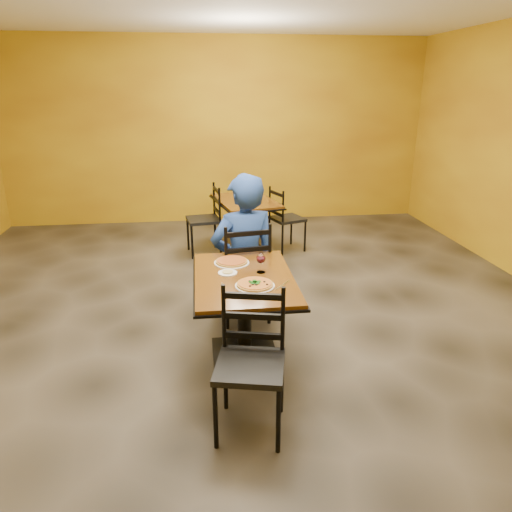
{
  "coord_description": "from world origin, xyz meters",
  "views": [
    {
      "loc": [
        -0.34,
        -4.04,
        2.21
      ],
      "look_at": [
        0.12,
        -0.3,
        0.85
      ],
      "focal_mm": 32.87,
      "sensor_mm": 36.0,
      "label": 1
    }
  ],
  "objects": [
    {
      "name": "pizza_main",
      "position": [
        0.06,
        -0.72,
        0.77
      ],
      "size": [
        0.28,
        0.28,
        0.02
      ],
      "primitive_type": "cylinder",
      "color": "#823209",
      "rests_on": "plate_main"
    },
    {
      "name": "wine_glass",
      "position": [
        0.15,
        -0.43,
        0.84
      ],
      "size": [
        0.08,
        0.08,
        0.18
      ],
      "primitive_type": null,
      "color": "white",
      "rests_on": "table_main"
    },
    {
      "name": "knife",
      "position": [
        0.29,
        -0.72,
        0.75
      ],
      "size": [
        0.14,
        0.17,
        0.0
      ],
      "primitive_type": "cube",
      "rotation": [
        0.0,
        0.0,
        -0.69
      ],
      "color": "silver",
      "rests_on": "table_main"
    },
    {
      "name": "chair_main_near",
      "position": [
        -0.05,
        -1.43,
        0.49
      ],
      "size": [
        0.53,
        0.53,
        0.98
      ],
      "primitive_type": null,
      "rotation": [
        0.0,
        0.0,
        -0.22
      ],
      "color": "black",
      "rests_on": "floor"
    },
    {
      "name": "table_main",
      "position": [
        0.0,
        -0.5,
        0.56
      ],
      "size": [
        0.83,
        1.23,
        0.75
      ],
      "color": "#60360F",
      "rests_on": "floor"
    },
    {
      "name": "dip",
      "position": [
        -0.13,
        -0.42,
        0.76
      ],
      "size": [
        0.09,
        0.09,
        0.01
      ],
      "primitive_type": "cylinder",
      "color": "tan",
      "rests_on": "side_plate"
    },
    {
      "name": "table_second",
      "position": [
        0.3,
        2.26,
        0.55
      ],
      "size": [
        0.98,
        1.25,
        0.75
      ],
      "rotation": [
        0.0,
        0.0,
        0.21
      ],
      "color": "#60360F",
      "rests_on": "floor"
    },
    {
      "name": "pizza_far",
      "position": [
        -0.08,
        -0.19,
        0.77
      ],
      "size": [
        0.28,
        0.28,
        0.02
      ],
      "primitive_type": "cylinder",
      "color": "#AF7521",
      "rests_on": "plate_far"
    },
    {
      "name": "fork",
      "position": [
        -0.18,
        -0.72,
        0.75
      ],
      "size": [
        0.02,
        0.19,
        0.0
      ],
      "primitive_type": "cube",
      "rotation": [
        0.0,
        0.0,
        0.01
      ],
      "color": "silver",
      "rests_on": "table_main"
    },
    {
      "name": "plate_main",
      "position": [
        0.06,
        -0.72,
        0.76
      ],
      "size": [
        0.31,
        0.31,
        0.01
      ],
      "primitive_type": "cylinder",
      "color": "white",
      "rests_on": "table_main"
    },
    {
      "name": "wall_back",
      "position": [
        0.0,
        4.0,
        1.5
      ],
      "size": [
        7.0,
        0.01,
        3.0
      ],
      "primitive_type": "cube",
      "color": "gold",
      "rests_on": "ground"
    },
    {
      "name": "chair_main_far",
      "position": [
        0.06,
        0.25,
        0.51
      ],
      "size": [
        0.52,
        0.52,
        1.03
      ],
      "primitive_type": null,
      "rotation": [
        0.0,
        0.0,
        3.28
      ],
      "color": "black",
      "rests_on": "floor"
    },
    {
      "name": "plate_far",
      "position": [
        -0.08,
        -0.19,
        0.76
      ],
      "size": [
        0.31,
        0.31,
        0.01
      ],
      "primitive_type": "cylinder",
      "color": "white",
      "rests_on": "table_main"
    },
    {
      "name": "side_plate",
      "position": [
        -0.13,
        -0.42,
        0.76
      ],
      "size": [
        0.16,
        0.16,
        0.01
      ],
      "primitive_type": "cylinder",
      "color": "white",
      "rests_on": "table_main"
    },
    {
      "name": "floor",
      "position": [
        0.0,
        0.0,
        0.0
      ],
      "size": [
        7.0,
        8.0,
        0.01
      ],
      "primitive_type": "cube",
      "color": "black",
      "rests_on": "ground"
    },
    {
      "name": "chair_second_left",
      "position": [
        -0.29,
        2.26,
        0.48
      ],
      "size": [
        0.49,
        0.49,
        0.96
      ],
      "primitive_type": null,
      "rotation": [
        0.0,
        0.0,
        -1.42
      ],
      "color": "black",
      "rests_on": "floor"
    },
    {
      "name": "chair_second_right",
      "position": [
        0.89,
        2.26,
        0.45
      ],
      "size": [
        0.53,
        0.53,
        0.91
      ],
      "primitive_type": null,
      "rotation": [
        0.0,
        0.0,
        1.93
      ],
      "color": "black",
      "rests_on": "floor"
    },
    {
      "name": "diner",
      "position": [
        0.09,
        0.4,
        0.72
      ],
      "size": [
        0.77,
        0.6,
        1.44
      ],
      "primitive_type": "imported",
      "rotation": [
        0.0,
        0.0,
        3.37
      ],
      "color": "navy",
      "rests_on": "floor"
    }
  ]
}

